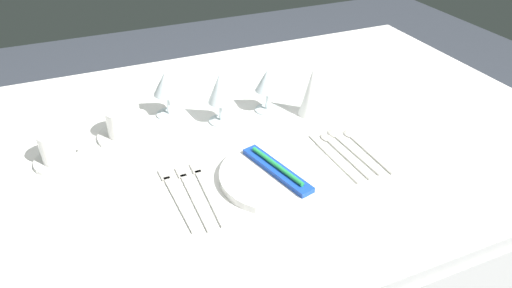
% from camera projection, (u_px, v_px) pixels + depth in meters
% --- Properties ---
extents(dining_table, '(1.80, 1.11, 0.74)m').
position_uv_depth(dining_table, '(231.00, 163.00, 1.24)').
color(dining_table, white).
rests_on(dining_table, ground).
extents(dinner_plate, '(0.26, 0.26, 0.02)m').
position_uv_depth(dinner_plate, '(277.00, 175.00, 1.05)').
color(dinner_plate, white).
rests_on(dinner_plate, dining_table).
extents(toothbrush_package, '(0.09, 0.21, 0.02)m').
position_uv_depth(toothbrush_package, '(277.00, 169.00, 1.04)').
color(toothbrush_package, blue).
rests_on(toothbrush_package, dinner_plate).
extents(fork_outer, '(0.02, 0.23, 0.00)m').
position_uv_depth(fork_outer, '(207.00, 190.00, 1.02)').
color(fork_outer, beige).
rests_on(fork_outer, dining_table).
extents(fork_inner, '(0.02, 0.23, 0.00)m').
position_uv_depth(fork_inner, '(192.00, 194.00, 1.01)').
color(fork_inner, beige).
rests_on(fork_inner, dining_table).
extents(fork_salad, '(0.03, 0.23, 0.00)m').
position_uv_depth(fork_salad, '(176.00, 196.00, 1.00)').
color(fork_salad, beige).
rests_on(fork_salad, dining_table).
extents(dinner_knife, '(0.02, 0.22, 0.00)m').
position_uv_depth(dinner_knife, '(335.00, 158.00, 1.12)').
color(dinner_knife, beige).
rests_on(dinner_knife, dining_table).
extents(spoon_soup, '(0.03, 0.21, 0.01)m').
position_uv_depth(spoon_soup, '(339.00, 149.00, 1.15)').
color(spoon_soup, beige).
rests_on(spoon_soup, dining_table).
extents(spoon_dessert, '(0.03, 0.22, 0.01)m').
position_uv_depth(spoon_dessert, '(347.00, 145.00, 1.16)').
color(spoon_dessert, beige).
rests_on(spoon_dessert, dining_table).
extents(spoon_tea, '(0.03, 0.21, 0.01)m').
position_uv_depth(spoon_tea, '(362.00, 145.00, 1.16)').
color(spoon_tea, beige).
rests_on(spoon_tea, dining_table).
extents(saucer_left, '(0.14, 0.14, 0.01)m').
position_uv_depth(saucer_left, '(125.00, 135.00, 1.20)').
color(saucer_left, white).
rests_on(saucer_left, dining_table).
extents(coffee_cup_left, '(0.11, 0.08, 0.07)m').
position_uv_depth(coffee_cup_left, '(124.00, 122.00, 1.18)').
color(coffee_cup_left, white).
rests_on(coffee_cup_left, saucer_left).
extents(saucer_right, '(0.12, 0.12, 0.01)m').
position_uv_depth(saucer_right, '(61.00, 160.00, 1.10)').
color(saucer_right, white).
rests_on(saucer_right, dining_table).
extents(coffee_cup_right, '(0.10, 0.08, 0.07)m').
position_uv_depth(coffee_cup_right, '(57.00, 146.00, 1.08)').
color(coffee_cup_right, white).
rests_on(coffee_cup_right, saucer_right).
extents(wine_glass_centre, '(0.07, 0.07, 0.13)m').
position_uv_depth(wine_glass_centre, '(267.00, 83.00, 1.27)').
color(wine_glass_centre, silver).
rests_on(wine_glass_centre, dining_table).
extents(wine_glass_left, '(0.07, 0.07, 0.13)m').
position_uv_depth(wine_glass_left, '(166.00, 86.00, 1.24)').
color(wine_glass_left, silver).
rests_on(wine_glass_left, dining_table).
extents(wine_glass_right, '(0.07, 0.07, 0.14)m').
position_uv_depth(wine_glass_right, '(220.00, 91.00, 1.21)').
color(wine_glass_right, silver).
rests_on(wine_glass_right, dining_table).
extents(napkin_folded, '(0.07, 0.07, 0.14)m').
position_uv_depth(napkin_folded, '(312.00, 91.00, 1.26)').
color(napkin_folded, white).
rests_on(napkin_folded, dining_table).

